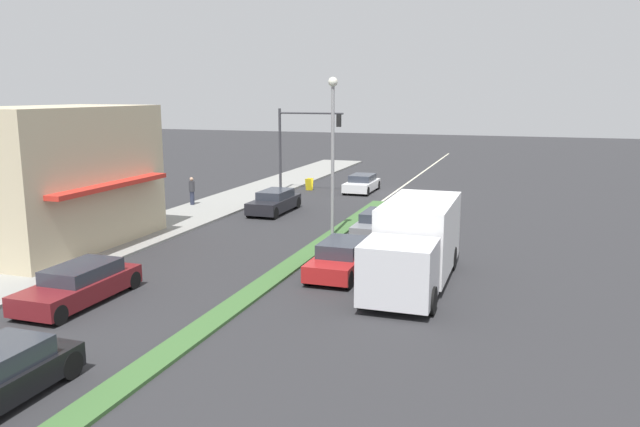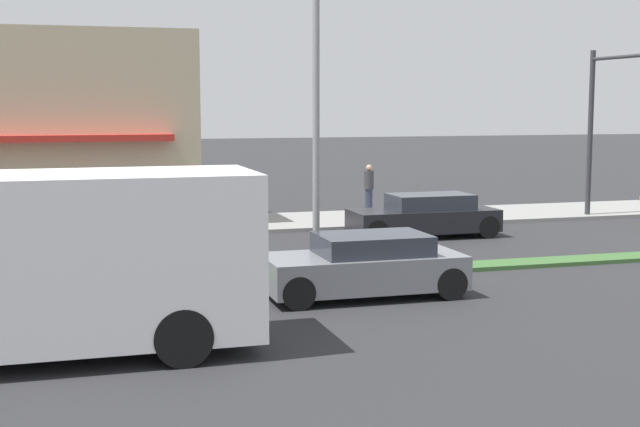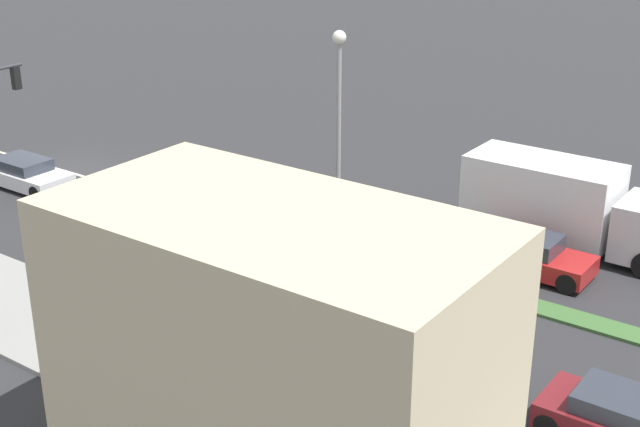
{
  "view_description": "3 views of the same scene",
  "coord_description": "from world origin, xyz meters",
  "px_view_note": "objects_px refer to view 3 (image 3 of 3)",
  "views": [
    {
      "loc": [
        -8.7,
        41.6,
        6.76
      ],
      "look_at": [
        0.62,
        13.94,
        1.1
      ],
      "focal_mm": 35.0,
      "sensor_mm": 36.0,
      "label": 1
    },
    {
      "loc": [
        -19.15,
        19.49,
        3.94
      ],
      "look_at": [
        1.44,
        13.42,
        1.28
      ],
      "focal_mm": 50.0,
      "sensor_mm": 36.0,
      "label": 2
    },
    {
      "loc": [
        22.77,
        29.58,
        12.44
      ],
      "look_at": [
        0.93,
        13.87,
        1.65
      ],
      "focal_mm": 50.0,
      "sensor_mm": 36.0,
      "label": 3
    }
  ],
  "objects_px": {
    "van_white": "(26,174)",
    "sedan_dark": "(129,249)",
    "sedan_maroon": "(638,425)",
    "suv_grey": "(363,211)",
    "hatchback_red": "(527,254)",
    "street_lamp": "(339,115)",
    "delivery_truck": "(567,205)"
  },
  "relations": [
    {
      "from": "sedan_dark",
      "to": "delivery_truck",
      "type": "bearing_deg",
      "value": 132.8
    },
    {
      "from": "delivery_truck",
      "to": "sedan_maroon",
      "type": "xyz_separation_m",
      "value": [
        10.0,
        5.66,
        -0.87
      ]
    },
    {
      "from": "suv_grey",
      "to": "sedan_dark",
      "type": "bearing_deg",
      "value": -31.46
    },
    {
      "from": "sedan_maroon",
      "to": "hatchback_red",
      "type": "bearing_deg",
      "value": -141.24
    },
    {
      "from": "street_lamp",
      "to": "hatchback_red",
      "type": "distance_m",
      "value": 7.53
    },
    {
      "from": "van_white",
      "to": "suv_grey",
      "type": "height_order",
      "value": "suv_grey"
    },
    {
      "from": "delivery_truck",
      "to": "sedan_dark",
      "type": "relative_size",
      "value": 1.73
    },
    {
      "from": "suv_grey",
      "to": "van_white",
      "type": "bearing_deg",
      "value": -71.78
    },
    {
      "from": "delivery_truck",
      "to": "hatchback_red",
      "type": "bearing_deg",
      "value": -2.44
    },
    {
      "from": "delivery_truck",
      "to": "van_white",
      "type": "relative_size",
      "value": 1.92
    },
    {
      "from": "suv_grey",
      "to": "hatchback_red",
      "type": "bearing_deg",
      "value": 90.0
    },
    {
      "from": "van_white",
      "to": "sedan_dark",
      "type": "distance_m",
      "value": 9.39
    },
    {
      "from": "street_lamp",
      "to": "hatchback_red",
      "type": "height_order",
      "value": "street_lamp"
    },
    {
      "from": "street_lamp",
      "to": "van_white",
      "type": "height_order",
      "value": "street_lamp"
    },
    {
      "from": "sedan_maroon",
      "to": "suv_grey",
      "type": "relative_size",
      "value": 1.11
    },
    {
      "from": "sedan_maroon",
      "to": "suv_grey",
      "type": "height_order",
      "value": "suv_grey"
    },
    {
      "from": "street_lamp",
      "to": "delivery_truck",
      "type": "height_order",
      "value": "street_lamp"
    },
    {
      "from": "sedan_maroon",
      "to": "van_white",
      "type": "xyz_separation_m",
      "value": [
        -2.8,
        -25.42,
        -0.02
      ]
    },
    {
      "from": "hatchback_red",
      "to": "van_white",
      "type": "bearing_deg",
      "value": -77.37
    },
    {
      "from": "sedan_dark",
      "to": "suv_grey",
      "type": "bearing_deg",
      "value": 148.54
    },
    {
      "from": "sedan_maroon",
      "to": "van_white",
      "type": "height_order",
      "value": "sedan_maroon"
    },
    {
      "from": "delivery_truck",
      "to": "sedan_dark",
      "type": "height_order",
      "value": "delivery_truck"
    },
    {
      "from": "delivery_truck",
      "to": "sedan_dark",
      "type": "xyz_separation_m",
      "value": [
        10.0,
        -10.8,
        -0.85
      ]
    },
    {
      "from": "van_white",
      "to": "hatchback_red",
      "type": "xyz_separation_m",
      "value": [
        -4.4,
        19.64,
        0.04
      ]
    },
    {
      "from": "delivery_truck",
      "to": "sedan_maroon",
      "type": "bearing_deg",
      "value": 29.52
    },
    {
      "from": "van_white",
      "to": "hatchback_red",
      "type": "height_order",
      "value": "hatchback_red"
    },
    {
      "from": "hatchback_red",
      "to": "sedan_dark",
      "type": "height_order",
      "value": "hatchback_red"
    },
    {
      "from": "van_white",
      "to": "sedan_dark",
      "type": "bearing_deg",
      "value": 72.65
    },
    {
      "from": "van_white",
      "to": "hatchback_red",
      "type": "distance_m",
      "value": 20.13
    },
    {
      "from": "hatchback_red",
      "to": "suv_grey",
      "type": "bearing_deg",
      "value": -90.0
    },
    {
      "from": "suv_grey",
      "to": "street_lamp",
      "type": "bearing_deg",
      "value": 10.23
    },
    {
      "from": "delivery_truck",
      "to": "sedan_dark",
      "type": "bearing_deg",
      "value": -47.2
    }
  ]
}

